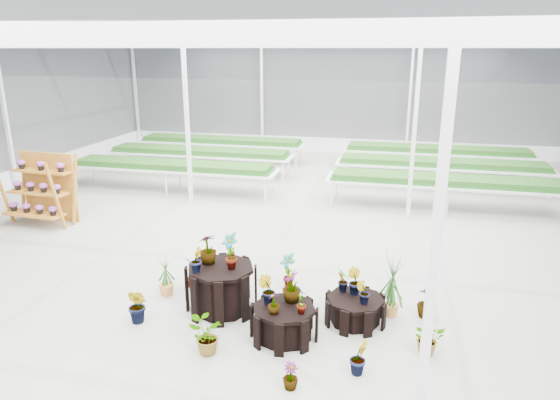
% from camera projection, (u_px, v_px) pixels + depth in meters
% --- Properties ---
extents(ground_plane, '(24.00, 24.00, 0.00)m').
position_uv_depth(ground_plane, '(254.00, 270.00, 9.85)').
color(ground_plane, gray).
rests_on(ground_plane, ground).
extents(greenhouse_shell, '(18.00, 24.00, 4.50)m').
position_uv_depth(greenhouse_shell, '(252.00, 158.00, 9.19)').
color(greenhouse_shell, white).
rests_on(greenhouse_shell, ground).
extents(steel_frame, '(18.00, 24.00, 4.50)m').
position_uv_depth(steel_frame, '(252.00, 158.00, 9.19)').
color(steel_frame, silver).
rests_on(steel_frame, ground).
extents(nursery_benches, '(16.00, 7.00, 0.84)m').
position_uv_depth(nursery_benches, '(314.00, 168.00, 16.43)').
color(nursery_benches, silver).
rests_on(nursery_benches, ground).
extents(plinth_tall, '(1.41, 1.41, 0.78)m').
position_uv_depth(plinth_tall, '(221.00, 288.00, 8.25)').
color(plinth_tall, black).
rests_on(plinth_tall, ground).
extents(plinth_mid, '(1.06, 1.06, 0.52)m').
position_uv_depth(plinth_mid, '(284.00, 322.00, 7.47)').
color(plinth_mid, black).
rests_on(plinth_mid, ground).
extents(plinth_low, '(1.15, 1.15, 0.42)m').
position_uv_depth(plinth_low, '(355.00, 310.00, 7.92)').
color(plinth_low, black).
rests_on(plinth_low, ground).
extents(shelf_rack, '(1.69, 0.97, 1.74)m').
position_uv_depth(shelf_rack, '(39.00, 190.00, 12.19)').
color(shelf_rack, '#9A5E1B').
rests_on(shelf_rack, ground).
extents(nursery_plants, '(4.91, 3.14, 1.39)m').
position_uv_depth(nursery_plants, '(281.00, 290.00, 8.01)').
color(nursery_plants, '#204716').
rests_on(nursery_plants, ground).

